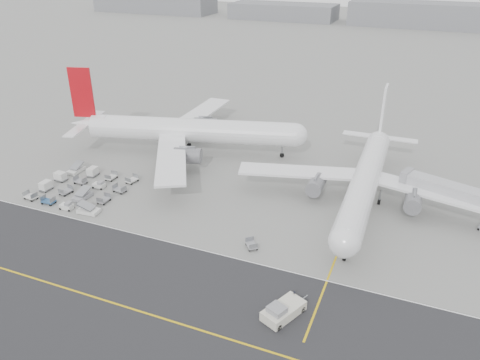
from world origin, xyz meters
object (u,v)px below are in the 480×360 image
at_px(airliner_a, 186,130).
at_px(airliner_b, 366,179).
at_px(jet_bridge, 449,193).
at_px(ground_crew_a, 294,297).
at_px(pushback_tug, 283,311).

relative_size(airliner_a, airliner_b, 1.10).
height_order(jet_bridge, ground_crew_a, jet_bridge).
height_order(pushback_tug, jet_bridge, jet_bridge).
bearing_deg(pushback_tug, jet_bridge, 85.65).
bearing_deg(jet_bridge, pushback_tug, -99.76).
bearing_deg(airliner_b, jet_bridge, 1.03).
height_order(airliner_b, pushback_tug, airliner_b).
bearing_deg(airliner_a, ground_crew_a, -151.80).
bearing_deg(airliner_b, ground_crew_a, -98.36).
bearing_deg(pushback_tug, airliner_b, 106.20).
bearing_deg(jet_bridge, airliner_b, -159.51).
xyz_separation_m(airliner_a, airliner_b, (42.42, -8.65, -0.63)).
relative_size(airliner_b, ground_crew_a, 26.54).
distance_m(airliner_a, pushback_tug, 58.04).
relative_size(airliner_b, pushback_tug, 6.26).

